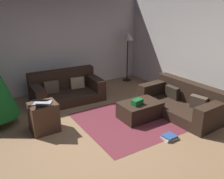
# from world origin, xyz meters

# --- Properties ---
(ground_plane) EXTENTS (6.40, 6.40, 0.00)m
(ground_plane) POSITION_xyz_m (0.00, 0.00, 0.00)
(ground_plane) COLOR #93704C
(rear_partition) EXTENTS (6.40, 0.12, 2.60)m
(rear_partition) POSITION_xyz_m (0.00, 3.14, 1.30)
(rear_partition) COLOR silver
(rear_partition) RESTS_ON ground_plane
(corner_partition) EXTENTS (0.12, 6.40, 2.60)m
(corner_partition) POSITION_xyz_m (3.14, 0.00, 1.30)
(corner_partition) COLOR silver
(corner_partition) RESTS_ON ground_plane
(couch_left) EXTENTS (1.80, 1.06, 0.75)m
(couch_left) POSITION_xyz_m (0.29, 2.26, 0.28)
(couch_left) COLOR #332319
(couch_left) RESTS_ON ground_plane
(couch_right) EXTENTS (1.02, 1.90, 0.70)m
(couch_right) POSITION_xyz_m (2.25, 0.05, 0.27)
(couch_right) COLOR #332319
(couch_right) RESTS_ON ground_plane
(ottoman) EXTENTS (0.89, 0.60, 0.37)m
(ottoman) POSITION_xyz_m (1.27, 0.38, 0.19)
(ottoman) COLOR #332319
(ottoman) RESTS_ON ground_plane
(gift_box) EXTENTS (0.27, 0.19, 0.12)m
(gift_box) POSITION_xyz_m (1.14, 0.32, 0.43)
(gift_box) COLOR #19662D
(gift_box) RESTS_ON ottoman
(tv_remote) EXTENTS (0.11, 0.17, 0.02)m
(tv_remote) POSITION_xyz_m (1.36, 0.52, 0.38)
(tv_remote) COLOR black
(tv_remote) RESTS_ON ottoman
(side_table) EXTENTS (0.52, 0.44, 0.59)m
(side_table) POSITION_xyz_m (-0.69, 0.94, 0.30)
(side_table) COLOR #4C3323
(side_table) RESTS_ON ground_plane
(laptop) EXTENTS (0.47, 0.48, 0.16)m
(laptop) POSITION_xyz_m (-0.72, 0.90, 0.65)
(laptop) COLOR silver
(laptop) RESTS_ON side_table
(book_stack) EXTENTS (0.30, 0.25, 0.08)m
(book_stack) POSITION_xyz_m (1.21, -0.61, 0.04)
(book_stack) COLOR beige
(book_stack) RESTS_ON ground_plane
(corner_lamp) EXTENTS (0.36, 0.36, 1.55)m
(corner_lamp) POSITION_xyz_m (2.58, 2.73, 1.32)
(corner_lamp) COLOR black
(corner_lamp) RESTS_ON ground_plane
(area_rug) EXTENTS (2.60, 2.00, 0.01)m
(area_rug) POSITION_xyz_m (1.27, 0.38, 0.00)
(area_rug) COLOR maroon
(area_rug) RESTS_ON ground_plane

